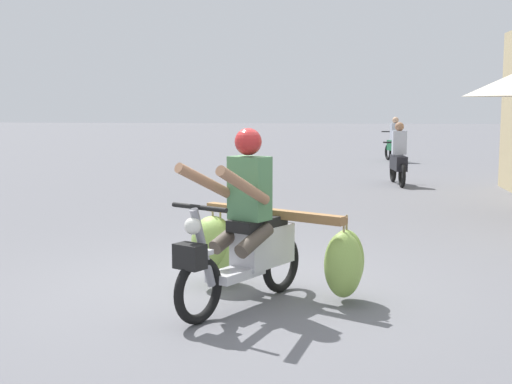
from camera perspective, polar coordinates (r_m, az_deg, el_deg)
The scene contains 4 objects.
ground_plane at distance 6.72m, azimuth -1.64°, elevation -8.16°, with size 120.00×120.00×0.00m, color slate.
motorbike_main_loaded at distance 6.40m, azimuth 0.17°, elevation -4.19°, with size 1.78×1.80×1.58m.
motorbike_distant_ahead_left at distance 22.19m, azimuth 11.36°, elevation 3.94°, with size 0.62×1.59×1.40m.
motorbike_distant_ahead_right at distance 15.68m, azimuth 11.65°, elevation 2.63°, with size 0.50×1.62×1.40m.
Camera 1 is at (0.94, -6.41, 1.78)m, focal length 48.52 mm.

